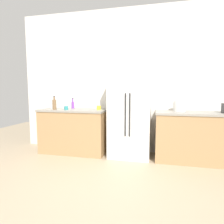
# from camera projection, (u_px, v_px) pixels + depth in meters

# --- Properties ---
(ground_plane) EXTENTS (9.27, 9.27, 0.00)m
(ground_plane) POSITION_uv_depth(u_px,v_px,m) (99.00, 186.00, 2.74)
(ground_plane) COLOR tan
(kitchen_back_panel) EXTENTS (4.64, 0.10, 3.06)m
(kitchen_back_panel) POSITION_uv_depth(u_px,v_px,m) (122.00, 81.00, 4.26)
(kitchen_back_panel) COLOR silver
(kitchen_back_panel) RESTS_ON ground_plane
(counter_left) EXTENTS (1.42, 0.69, 0.93)m
(counter_left) POSITION_uv_depth(u_px,v_px,m) (74.00, 131.00, 4.22)
(counter_left) COLOR tan
(counter_left) RESTS_ON ground_plane
(counter_right) EXTENTS (1.58, 0.69, 0.93)m
(counter_right) POSITION_uv_depth(u_px,v_px,m) (198.00, 137.00, 3.65)
(counter_right) COLOR tan
(counter_right) RESTS_ON ground_plane
(refrigerator) EXTENTS (0.81, 0.66, 1.77)m
(refrigerator) POSITION_uv_depth(u_px,v_px,m) (130.00, 113.00, 3.90)
(refrigerator) COLOR white
(refrigerator) RESTS_ON ground_plane
(rice_cooker) EXTENTS (0.24, 0.24, 0.29)m
(rice_cooker) POSITION_uv_depth(u_px,v_px,m) (180.00, 104.00, 3.72)
(rice_cooker) COLOR silver
(rice_cooker) RESTS_ON counter_right
(bottle_a) EXTENTS (0.08, 0.08, 0.29)m
(bottle_a) POSITION_uv_depth(u_px,v_px,m) (54.00, 104.00, 4.05)
(bottle_a) COLOR brown
(bottle_a) RESTS_ON counter_left
(bottle_b) EXTENTS (0.06, 0.06, 0.23)m
(bottle_b) POSITION_uv_depth(u_px,v_px,m) (73.00, 105.00, 4.33)
(bottle_b) COLOR purple
(bottle_b) RESTS_ON counter_left
(cup_a) EXTENTS (0.08, 0.08, 0.08)m
(cup_a) POSITION_uv_depth(u_px,v_px,m) (66.00, 108.00, 4.03)
(cup_a) COLOR teal
(cup_a) RESTS_ON counter_left
(cup_b) EXTENTS (0.09, 0.09, 0.08)m
(cup_b) POSITION_uv_depth(u_px,v_px,m) (99.00, 108.00, 4.05)
(cup_b) COLOR yellow
(cup_b) RESTS_ON counter_left
(bowl_a) EXTENTS (0.16, 0.16, 0.05)m
(bowl_a) POSITION_uv_depth(u_px,v_px,m) (54.00, 107.00, 4.42)
(bowl_a) COLOR white
(bowl_a) RESTS_ON counter_left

